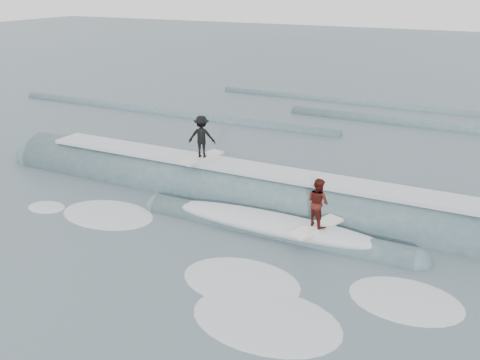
% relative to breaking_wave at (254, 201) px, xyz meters
% --- Properties ---
extents(ground, '(160.00, 160.00, 0.00)m').
position_rel_breaking_wave_xyz_m(ground, '(-0.19, -4.13, -0.04)').
color(ground, '#384752').
rests_on(ground, ground).
extents(breaking_wave, '(23.51, 3.97, 2.38)m').
position_rel_breaking_wave_xyz_m(breaking_wave, '(0.00, 0.00, 0.00)').
color(breaking_wave, '#395760').
rests_on(breaking_wave, ground).
extents(surfer_black, '(1.16, 2.07, 1.68)m').
position_rel_breaking_wave_xyz_m(surfer_black, '(-2.31, 0.23, 2.03)').
color(surfer_black, silver).
rests_on(surfer_black, ground).
extents(surfer_red, '(1.22, 2.07, 1.64)m').
position_rel_breaking_wave_xyz_m(surfer_red, '(3.08, -1.97, 1.18)').
color(surfer_red, white).
rests_on(surfer_red, ground).
extents(whitewater, '(14.76, 5.20, 0.10)m').
position_rel_breaking_wave_xyz_m(whitewater, '(1.24, -4.78, -0.04)').
color(whitewater, silver).
rests_on(whitewater, ground).
extents(far_swells, '(39.83, 8.65, 0.80)m').
position_rel_breaking_wave_xyz_m(far_swells, '(-0.41, 13.52, -0.04)').
color(far_swells, '#395760').
rests_on(far_swells, ground).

